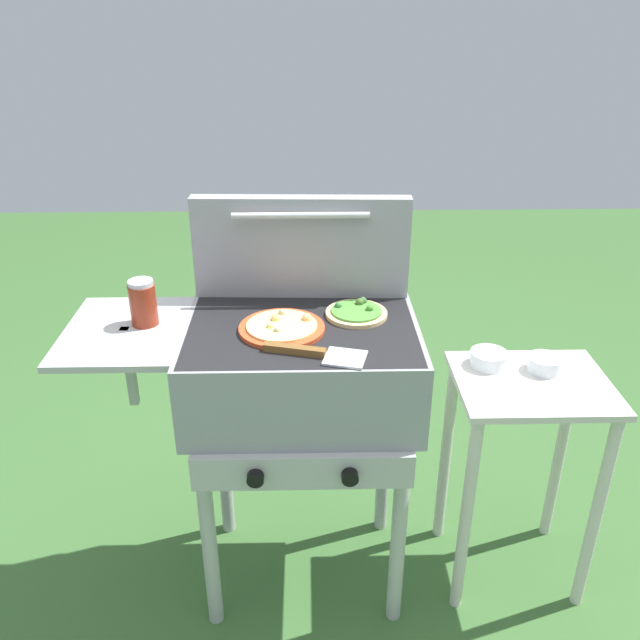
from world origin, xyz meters
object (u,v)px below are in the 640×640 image
object	(u,v)px
sauce_jar	(143,303)
prep_table	(524,439)
topping_bowl_near	(545,364)
topping_bowl_far	(488,359)
pizza_cheese	(282,327)
grill	(297,373)
pizza_veggie	(357,312)
spatula	(315,353)

from	to	relation	value
sauce_jar	prep_table	xyz separation A→B (m)	(1.09, -0.03, -0.45)
topping_bowl_near	topping_bowl_far	bearing A→B (deg)	167.51
sauce_jar	topping_bowl_far	world-z (taller)	sauce_jar
pizza_cheese	prep_table	xyz separation A→B (m)	(0.71, 0.02, -0.39)
grill	pizza_veggie	xyz separation A→B (m)	(0.17, 0.07, 0.15)
topping_bowl_near	topping_bowl_far	xyz separation A→B (m)	(-0.16, 0.03, 0.00)
sauce_jar	topping_bowl_far	xyz separation A→B (m)	(0.98, 0.06, -0.22)
prep_table	topping_bowl_near	xyz separation A→B (m)	(0.05, 0.06, 0.22)
grill	topping_bowl_near	bearing A→B (deg)	4.87
grill	topping_bowl_far	bearing A→B (deg)	9.65
grill	pizza_cheese	size ratio (longest dim) A/B	4.14
grill	pizza_cheese	xyz separation A→B (m)	(-0.04, -0.02, 0.15)
topping_bowl_far	prep_table	bearing A→B (deg)	-40.46
spatula	topping_bowl_near	distance (m)	0.73
pizza_cheese	sauce_jar	distance (m)	0.38
pizza_veggie	topping_bowl_near	bearing A→B (deg)	-1.13
grill	prep_table	xyz separation A→B (m)	(0.67, 0.00, -0.24)
prep_table	topping_bowl_far	world-z (taller)	topping_bowl_far
sauce_jar	topping_bowl_near	world-z (taller)	sauce_jar
spatula	topping_bowl_far	world-z (taller)	spatula
pizza_veggie	prep_table	xyz separation A→B (m)	(0.51, -0.07, -0.39)
sauce_jar	prep_table	distance (m)	1.18
pizza_veggie	sauce_jar	world-z (taller)	sauce_jar
prep_table	topping_bowl_far	size ratio (longest dim) A/B	6.54
topping_bowl_far	sauce_jar	bearing A→B (deg)	-176.26
pizza_veggie	spatula	xyz separation A→B (m)	(-0.12, -0.23, -0.00)
grill	sauce_jar	size ratio (longest dim) A/B	7.49
pizza_cheese	prep_table	distance (m)	0.81
pizza_cheese	sauce_jar	xyz separation A→B (m)	(-0.38, 0.05, 0.05)
sauce_jar	prep_table	bearing A→B (deg)	-1.47
spatula	pizza_veggie	bearing A→B (deg)	62.34
spatula	topping_bowl_far	xyz separation A→B (m)	(0.52, 0.25, -0.17)
pizza_veggie	topping_bowl_near	xyz separation A→B (m)	(0.55, -0.01, -0.17)
sauce_jar	prep_table	size ratio (longest dim) A/B	0.18
pizza_veggie	topping_bowl_far	size ratio (longest dim) A/B	1.58
sauce_jar	pizza_veggie	bearing A→B (deg)	3.95
grill	pizza_veggie	bearing A→B (deg)	23.30
pizza_cheese	prep_table	size ratio (longest dim) A/B	0.32
pizza_veggie	prep_table	distance (m)	0.64
sauce_jar	spatula	bearing A→B (deg)	-22.19
topping_bowl_near	topping_bowl_far	size ratio (longest dim) A/B	0.91
pizza_veggie	sauce_jar	xyz separation A→B (m)	(-0.58, -0.04, 0.05)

